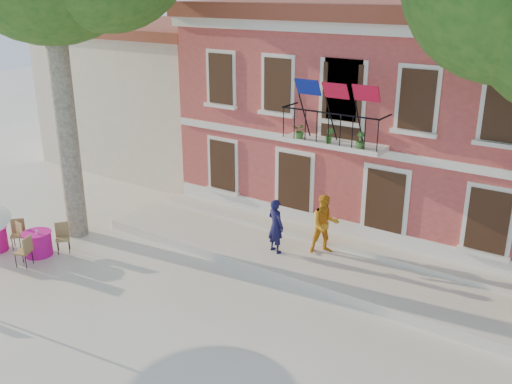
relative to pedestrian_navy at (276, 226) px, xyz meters
name	(u,v)px	position (x,y,z in m)	size (l,w,h in m)	color
ground	(165,304)	(-1.03, -3.86, -1.15)	(90.00, 90.00, 0.00)	beige
main_building	(390,110)	(0.97, 6.12, 2.63)	(13.50, 9.59, 7.50)	#BF5045
neighbor_west	(173,91)	(-10.53, 7.14, 2.07)	(9.40, 9.40, 6.40)	beige
terrace	(311,257)	(0.97, 0.54, -1.00)	(14.00, 3.40, 0.30)	silver
pedestrian_navy	(276,226)	(0.00, 0.00, 0.00)	(0.62, 0.41, 1.69)	#111138
pedestrian_orange	(325,224)	(1.24, 0.80, 0.07)	(0.89, 0.70, 1.84)	orange
cafe_table_3	(38,242)	(-6.34, -3.91, -0.72)	(1.75, 1.85, 0.95)	#EF169C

